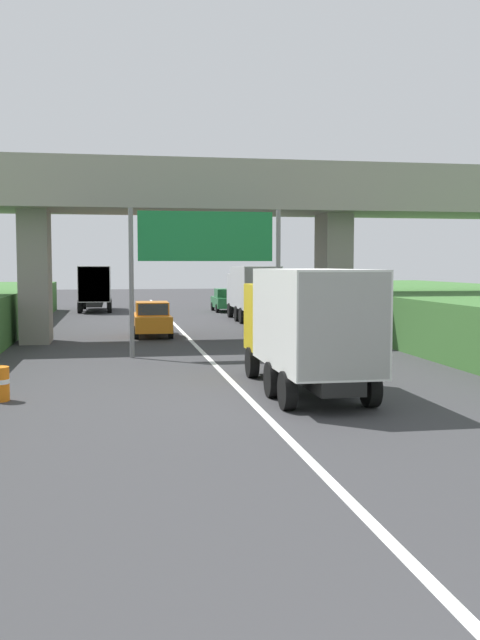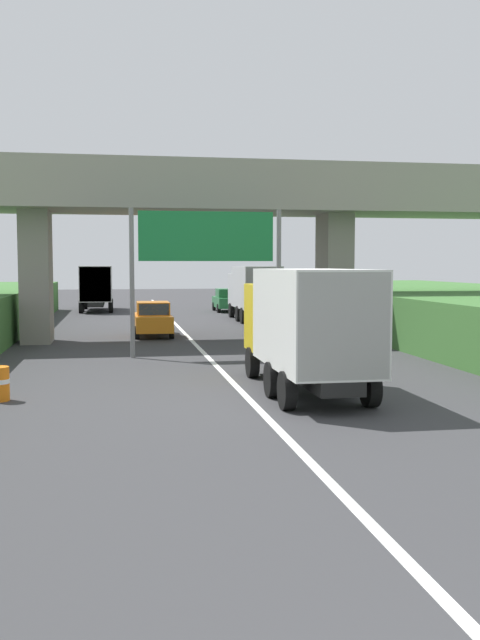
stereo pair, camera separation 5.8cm
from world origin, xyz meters
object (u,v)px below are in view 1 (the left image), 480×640
(overhead_highway_sign, at_px, (206,247))
(truck_silver, at_px, (252,290))
(truck_yellow, at_px, (306,323))
(truck_black, at_px, (95,286))
(car_green, at_px, (226,300))
(car_orange, at_px, (152,319))

(overhead_highway_sign, relative_size, truck_silver, 0.81)
(overhead_highway_sign, bearing_deg, truck_silver, 73.26)
(truck_silver, bearing_deg, overhead_highway_sign, -106.74)
(overhead_highway_sign, xyz_separation_m, truck_silver, (5.11, 16.99, -2.30))
(truck_yellow, relative_size, truck_black, 1.00)
(car_green, bearing_deg, truck_silver, -87.65)
(overhead_highway_sign, bearing_deg, car_green, 79.54)
(overhead_highway_sign, xyz_separation_m, car_green, (4.75, 25.74, -3.38))
(truck_black, bearing_deg, car_orange, -80.68)
(car_green, bearing_deg, truck_yellow, -95.07)
(truck_yellow, bearing_deg, overhead_highway_sign, 101.95)
(truck_yellow, height_order, car_orange, truck_yellow)
(truck_black, distance_m, car_green, 10.03)
(truck_silver, xyz_separation_m, car_orange, (-6.79, -9.01, -1.08))
(car_orange, relative_size, car_green, 1.00)
(truck_silver, height_order, truck_yellow, same)
(overhead_highway_sign, height_order, car_green, overhead_highway_sign)
(car_orange, bearing_deg, car_green, 70.08)
(overhead_highway_sign, distance_m, car_green, 26.39)
(truck_black, xyz_separation_m, car_green, (9.72, -2.22, -1.08))
(truck_silver, bearing_deg, car_green, 92.35)
(overhead_highway_sign, height_order, truck_silver, overhead_highway_sign)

